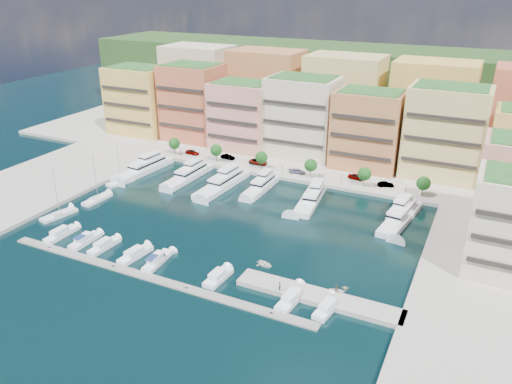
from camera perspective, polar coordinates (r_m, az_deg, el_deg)
ground at (r=123.87m, az=-2.67°, el=-3.27°), size 400.00×400.00×0.00m
north_quay at (r=176.70m, az=6.95°, el=4.87°), size 220.00×64.00×2.00m
east_quay at (r=105.21m, az=26.81°, el=-11.31°), size 34.00×76.00×2.00m
west_quay at (r=155.98m, az=-24.64°, el=0.29°), size 34.00×76.00×2.00m
hillside at (r=220.89m, az=11.15°, el=8.35°), size 240.00×40.00×58.00m
south_pontoon at (r=103.69m, az=-12.16°, el=-9.57°), size 72.00×2.20×0.35m
finger_pier at (r=96.18m, az=7.11°, el=-12.06°), size 32.00×5.00×2.00m
apartment_0 at (r=194.07m, az=-13.11°, el=10.19°), size 22.00×16.50×24.80m
apartment_1 at (r=182.75m, az=-7.23°, el=10.14°), size 20.00×16.50×26.80m
apartment_2 at (r=171.24m, az=-1.57°, el=8.73°), size 20.00×15.50×22.80m
apartment_3 at (r=164.37m, az=5.34°, el=8.56°), size 22.00×16.50×25.80m
apartment_4 at (r=156.69m, az=12.65°, el=6.98°), size 20.00×15.50×23.80m
apartment_5 at (r=155.02m, az=20.81°, el=6.42°), size 22.00×16.50×26.80m
backblock_0 at (r=206.33m, az=-6.53°, el=12.16°), size 26.00×18.00×30.00m
backblock_1 at (r=192.26m, az=1.23°, el=11.49°), size 26.00×18.00×30.00m
backblock_2 at (r=182.09m, az=9.98°, el=10.47°), size 26.00×18.00×30.00m
backblock_3 at (r=176.49m, az=19.45°, el=9.10°), size 26.00×18.00×30.00m
tree_0 at (r=168.35m, az=-9.31°, el=5.49°), size 3.80×3.80×5.65m
tree_1 at (r=160.02m, az=-4.58°, el=4.79°), size 3.80×3.80×5.65m
tree_2 at (r=152.92m, az=0.63°, el=3.97°), size 3.80×3.80×5.65m
tree_3 at (r=147.22m, az=6.27°, el=3.05°), size 3.80×3.80×5.65m
tree_4 at (r=143.09m, az=12.30°, el=2.03°), size 3.80×3.80×5.65m
tree_5 at (r=140.67m, az=18.60°, el=0.94°), size 3.80×3.80×5.65m
lamppost_0 at (r=164.65m, az=-8.60°, el=4.79°), size 0.30×0.30×4.20m
lamppost_1 at (r=155.60m, az=-3.08°, el=3.93°), size 0.30×0.30×4.20m
lamppost_2 at (r=148.20m, az=3.05°, el=2.92°), size 0.30×0.30×4.20m
lamppost_3 at (r=142.70m, az=9.71°, el=1.78°), size 0.30×0.30×4.20m
lamppost_4 at (r=139.32m, az=16.79°, el=0.55°), size 0.30×0.30×4.20m
yacht_0 at (r=158.63m, az=-12.56°, el=2.76°), size 7.15×23.44×7.30m
yacht_1 at (r=150.66m, az=-7.68°, el=1.97°), size 5.39×21.16×7.30m
yacht_2 at (r=143.79m, az=-3.72°, el=1.13°), size 6.43×23.32×7.30m
yacht_3 at (r=141.46m, az=0.64°, el=0.79°), size 4.17×16.99×7.30m
yacht_4 at (r=134.46m, az=6.35°, el=-0.66°), size 6.89×21.41×7.30m
yacht_6 at (r=128.83m, az=16.27°, el=-2.56°), size 7.40×22.83×7.30m
cruiser_0 at (r=124.78m, az=-21.37°, el=-4.50°), size 2.60×8.82×2.55m
cruiser_1 at (r=119.93m, az=-18.98°, el=-5.27°), size 2.56×8.36×2.66m
cruiser_2 at (r=116.35m, az=-16.96°, el=-5.93°), size 2.80×8.37×2.55m
cruiser_3 at (r=111.18m, az=-13.64°, el=-6.97°), size 3.54×8.88×2.55m
cruiser_4 at (r=107.90m, az=-11.22°, el=-7.72°), size 3.17×9.22×2.66m
cruiser_6 at (r=100.78m, az=-4.37°, el=-9.73°), size 3.11×7.61×2.55m
cruiser_8 at (r=94.99m, az=4.12°, el=-12.02°), size 3.49×9.36×2.55m
cruiser_9 at (r=93.23m, az=8.14°, el=-12.99°), size 3.47×8.04×2.55m
sailboat_0 at (r=135.16m, az=-21.61°, el=-2.49°), size 4.66×9.71×13.20m
sailboat_1 at (r=141.00m, az=-17.72°, el=-0.85°), size 3.16×8.86×13.20m
sailboat_2 at (r=150.78m, az=-15.25°, el=1.03°), size 5.11×8.59×13.20m
tender_0 at (r=105.08m, az=1.03°, el=-8.26°), size 4.23×3.51×0.76m
tender_3 at (r=99.41m, az=10.18°, el=-10.71°), size 1.67×1.52×0.75m
tender_2 at (r=98.07m, az=9.15°, el=-11.16°), size 4.18×3.65×0.72m
car_0 at (r=168.09m, az=-7.30°, el=4.54°), size 4.97×2.27×1.65m
car_1 at (r=162.60m, az=-3.24°, el=4.03°), size 4.99×2.21×1.59m
car_2 at (r=157.80m, az=0.27°, el=3.47°), size 6.03×2.88×1.66m
car_3 at (r=150.83m, az=4.71°, el=2.39°), size 5.20×2.85×1.43m
car_4 at (r=148.66m, az=11.39°, el=1.71°), size 5.08×2.65×1.65m
car_5 at (r=145.27m, az=14.61°, el=0.85°), size 4.75×3.06×1.48m
person_0 at (r=95.67m, az=2.73°, el=-10.68°), size 0.81×0.79×1.88m
person_1 at (r=96.04m, az=9.16°, el=-10.87°), size 1.02×0.88×1.82m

